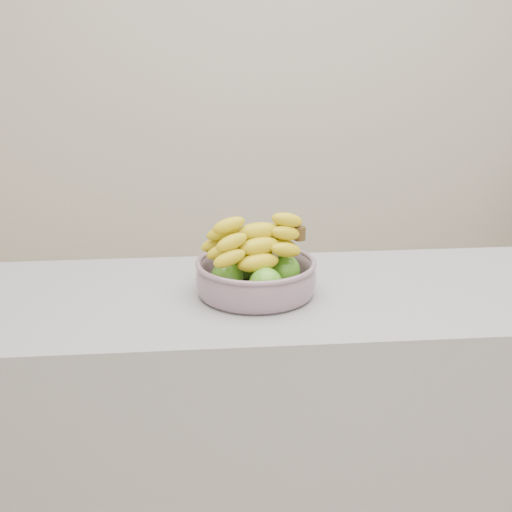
# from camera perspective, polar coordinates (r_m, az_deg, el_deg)

# --- Properties ---
(counter) EXTENTS (2.00, 0.60, 0.90)m
(counter) POSITION_cam_1_polar(r_m,az_deg,el_deg) (2.05, 7.69, -14.47)
(counter) COLOR #9C9CA4
(counter) RESTS_ON ground
(fruit_bowl) EXTENTS (0.30, 0.30, 0.19)m
(fruit_bowl) POSITION_cam_1_polar(r_m,az_deg,el_deg) (1.77, -0.01, -1.27)
(fruit_bowl) COLOR #8C97A8
(fruit_bowl) RESTS_ON counter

